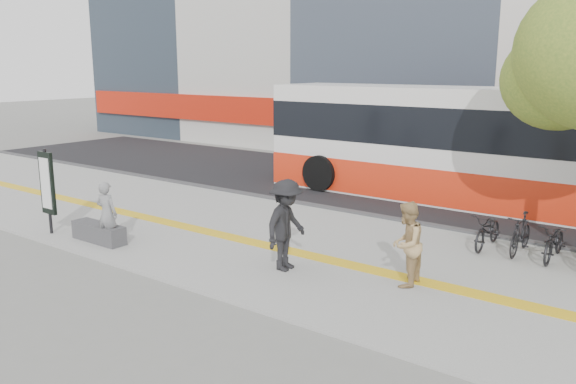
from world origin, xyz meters
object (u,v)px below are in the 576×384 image
Objects in this scene: bus at (470,149)px; bench at (99,233)px; seated_woman at (107,214)px; pedestrian_dark at (286,225)px; pedestrian_tan at (406,244)px; signboard at (47,184)px.

bench is at bearing -120.46° from bus.
pedestrian_dark reaches higher than seated_woman.
bench is 5.07m from pedestrian_dark.
pedestrian_tan is at bearing 14.06° from bench.
bench is 1.03× the size of seated_woman.
seated_woman is at bearing 100.55° from pedestrian_dark.
signboard is 1.31× the size of pedestrian_tan.
seated_woman is at bearing -118.57° from bus.
signboard is 0.16× the size of bus.
bench is 0.12× the size of bus.
signboard is at bearing -82.78° from pedestrian_tan.
pedestrian_tan is (6.90, 1.85, 0.07)m from seated_woman.
pedestrian_dark is at bearing -95.50° from bus.
pedestrian_tan is at bearing -78.83° from pedestrian_dark.
pedestrian_dark is at bearing -80.82° from pedestrian_tan.
bench is at bearing -16.05° from seated_woman.
signboard is 12.39m from bus.
pedestrian_dark is (-2.43, -0.67, 0.13)m from pedestrian_tan.
signboard is at bearing -169.19° from bench.
pedestrian_tan reaches higher than seated_woman.
bus reaches higher than pedestrian_dark.
pedestrian_dark is (6.48, 1.47, -0.32)m from signboard.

